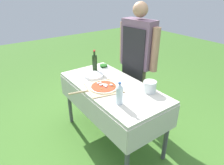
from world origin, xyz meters
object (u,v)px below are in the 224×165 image
at_px(mixing_tub, 150,87).
at_px(pizza_on_peel, 103,87).
at_px(prep_table, 112,93).
at_px(water_bottle, 120,94).
at_px(plate_stack, 94,76).
at_px(oil_bottle, 95,63).
at_px(person_cook, 138,56).
at_px(herb_container, 103,66).

bearing_deg(mixing_tub, pizza_on_peel, -134.20).
xyz_separation_m(prep_table, pizza_on_peel, (-0.00, -0.13, 0.12)).
relative_size(water_bottle, plate_stack, 0.98).
height_order(oil_bottle, mixing_tub, oil_bottle).
height_order(person_cook, mixing_tub, person_cook).
bearing_deg(pizza_on_peel, plate_stack, -179.79).
distance_m(person_cook, pizza_on_peel, 0.78).
xyz_separation_m(mixing_tub, plate_stack, (-0.71, -0.30, -0.05)).
height_order(oil_bottle, herb_container, oil_bottle).
xyz_separation_m(oil_bottle, plate_stack, (0.18, -0.12, -0.10)).
bearing_deg(herb_container, prep_table, -24.21).
height_order(prep_table, person_cook, person_cook).
relative_size(prep_table, person_cook, 0.85).
height_order(prep_table, pizza_on_peel, pizza_on_peel).
relative_size(person_cook, pizza_on_peel, 2.72).
xyz_separation_m(pizza_on_peel, herb_container, (-0.56, 0.38, 0.01)).
distance_m(water_bottle, mixing_tub, 0.44).
xyz_separation_m(prep_table, water_bottle, (0.37, -0.18, 0.22)).
bearing_deg(pizza_on_peel, person_cook, 120.07).
xyz_separation_m(oil_bottle, mixing_tub, (0.89, 0.18, -0.06)).
distance_m(person_cook, oil_bottle, 0.61).
relative_size(person_cook, plate_stack, 6.85).
relative_size(prep_table, water_bottle, 5.93).
bearing_deg(person_cook, mixing_tub, 141.47).
bearing_deg(mixing_tub, herb_container, -179.84).
height_order(person_cook, oil_bottle, person_cook).
xyz_separation_m(herb_container, mixing_tub, (0.94, 0.00, 0.04)).
xyz_separation_m(pizza_on_peel, plate_stack, (-0.34, 0.08, 0.00)).
distance_m(water_bottle, herb_container, 1.04).
relative_size(oil_bottle, water_bottle, 1.22).
bearing_deg(herb_container, mixing_tub, 0.16).
height_order(oil_bottle, plate_stack, oil_bottle).
relative_size(pizza_on_peel, mixing_tub, 4.29).
bearing_deg(person_cook, plate_stack, 69.95).
bearing_deg(prep_table, plate_stack, -172.05).
xyz_separation_m(person_cook, oil_bottle, (-0.31, -0.52, -0.09)).
height_order(person_cook, pizza_on_peel, person_cook).
bearing_deg(water_bottle, pizza_on_peel, 172.89).
distance_m(pizza_on_peel, plate_stack, 0.35).
bearing_deg(pizza_on_peel, herb_container, 159.80).
distance_m(person_cook, water_bottle, 0.97).
distance_m(mixing_tub, plate_stack, 0.78).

